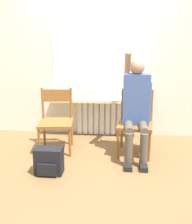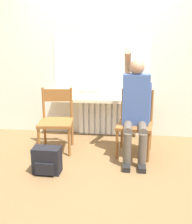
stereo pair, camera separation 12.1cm
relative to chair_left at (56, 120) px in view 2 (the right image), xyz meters
name	(u,v)px [view 2 (the right image)]	position (x,y,z in m)	size (l,w,h in m)	color
ground_plane	(90,165)	(0.54, -0.44, -0.44)	(12.00, 12.00, 0.00)	brown
wall_with_window	(102,50)	(0.54, 0.79, 0.91)	(7.00, 0.06, 2.70)	silver
radiator	(101,117)	(0.54, 0.71, -0.15)	(0.73, 0.08, 0.58)	white
windowsill	(100,100)	(0.54, 0.61, 0.17)	(1.57, 0.30, 0.05)	beige
window_glass	(101,66)	(0.54, 0.75, 0.68)	(1.51, 0.01, 0.97)	white
chair_left	(56,120)	(0.00, 0.00, 0.00)	(0.50, 0.50, 0.86)	brown
chair_right	(135,122)	(1.08, 0.00, 0.00)	(0.50, 0.50, 0.86)	brown
person	(136,106)	(1.08, -0.10, 0.25)	(0.36, 0.96, 1.40)	brown
cat	(89,90)	(0.36, 0.63, 0.31)	(0.46, 0.10, 0.20)	silver
backpack	(47,161)	(0.08, -0.71, -0.28)	(0.31, 0.21, 0.31)	black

